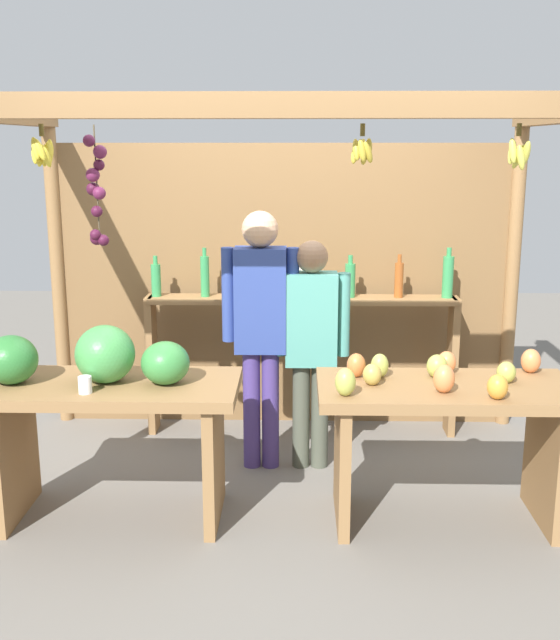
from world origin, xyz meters
The scene contains 7 objects.
ground_plane centered at (0.00, 0.00, 0.00)m, with size 12.00×12.00×0.00m, color slate.
market_stall centered at (-0.01, 0.42, 1.32)m, with size 3.42×1.87×2.28m.
fruit_counter_left centered at (-0.95, -0.66, 0.71)m, with size 1.39×0.64×1.10m.
fruit_counter_right centered at (0.90, -0.65, 0.60)m, with size 1.39×0.64×0.94m.
bottle_shelf_unit centered at (0.14, 0.66, 0.81)m, with size 2.19×0.22×1.35m.
vendor_man centered at (-0.13, 0.04, 0.99)m, with size 0.48×0.22×1.65m.
vendor_woman centered at (0.19, 0.05, 0.87)m, with size 0.48×0.20×1.47m.
Camera 1 is at (0.10, -4.56, 2.04)m, focal length 42.66 mm.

